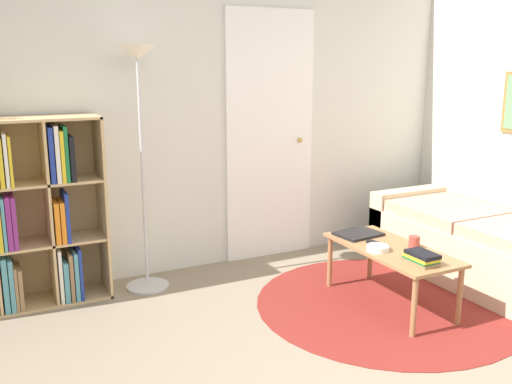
# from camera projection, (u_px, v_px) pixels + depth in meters

# --- Properties ---
(wall_back) EXTENTS (7.57, 0.11, 2.60)m
(wall_back) POSITION_uv_depth(u_px,v_px,m) (204.00, 108.00, 4.49)
(wall_back) COLOR silver
(wall_back) RESTS_ON ground_plane
(rug) EXTENTS (1.81, 1.81, 0.01)m
(rug) POSITION_uv_depth(u_px,v_px,m) (387.00, 303.00, 3.97)
(rug) COLOR maroon
(rug) RESTS_ON ground_plane
(bookshelf) EXTENTS (1.10, 0.34, 1.29)m
(bookshelf) POSITION_uv_depth(u_px,v_px,m) (17.00, 217.00, 3.82)
(bookshelf) COLOR tan
(bookshelf) RESTS_ON ground_plane
(floor_lamp) EXTENTS (0.32, 0.32, 1.76)m
(floor_lamp) POSITION_uv_depth(u_px,v_px,m) (140.00, 109.00, 3.98)
(floor_lamp) COLOR #B7B7BC
(floor_lamp) RESTS_ON ground_plane
(couch) EXTENTS (0.88, 1.87, 0.76)m
(couch) POSITION_uv_depth(u_px,v_px,m) (497.00, 245.00, 4.37)
(couch) COLOR #CCB793
(couch) RESTS_ON ground_plane
(coffee_table) EXTENTS (0.45, 0.99, 0.41)m
(coffee_table) POSITION_uv_depth(u_px,v_px,m) (391.00, 254.00, 3.89)
(coffee_table) COLOR #996B42
(coffee_table) RESTS_ON ground_plane
(laptop) EXTENTS (0.33, 0.27, 0.02)m
(laptop) POSITION_uv_depth(u_px,v_px,m) (358.00, 234.00, 4.15)
(laptop) COLOR black
(laptop) RESTS_ON coffee_table
(bowl) EXTENTS (0.15, 0.15, 0.04)m
(bowl) POSITION_uv_depth(u_px,v_px,m) (378.00, 248.00, 3.81)
(bowl) COLOR silver
(bowl) RESTS_ON coffee_table
(book_stack_on_table) EXTENTS (0.13, 0.22, 0.08)m
(book_stack_on_table) POSITION_uv_depth(u_px,v_px,m) (422.00, 258.00, 3.56)
(book_stack_on_table) COLOR olive
(book_stack_on_table) RESTS_ON coffee_table
(cup) EXTENTS (0.07, 0.07, 0.08)m
(cup) POSITION_uv_depth(u_px,v_px,m) (414.00, 242.00, 3.87)
(cup) COLOR #A33D33
(cup) RESTS_ON coffee_table
(remote) EXTENTS (0.08, 0.17, 0.02)m
(remote) POSITION_uv_depth(u_px,v_px,m) (377.00, 244.00, 3.93)
(remote) COLOR black
(remote) RESTS_ON coffee_table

